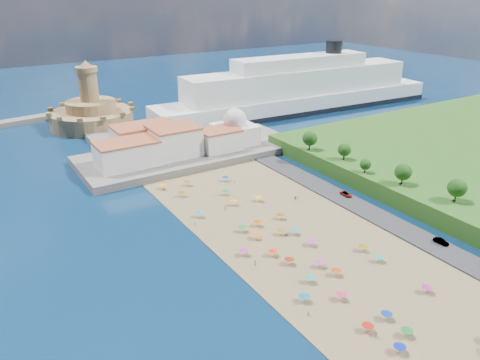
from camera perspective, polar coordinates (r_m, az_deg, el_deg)
ground at (r=131.87m, az=4.28°, el=-7.16°), size 700.00×700.00×0.00m
terrace at (r=193.30m, az=-6.00°, el=3.29°), size 90.00×36.00×3.00m
jetty at (r=217.24m, az=-15.35°, el=4.72°), size 18.00×70.00×2.40m
waterfront_buildings at (r=186.89m, az=-9.77°, el=4.45°), size 57.00×29.00×11.00m
domed_building at (r=198.33m, az=-0.62°, el=6.20°), size 16.00×16.00×15.00m
fortress at (r=243.71m, az=-17.62°, el=7.74°), size 40.00×40.00×32.40m
cruise_ship at (r=263.94m, az=7.22°, el=10.67°), size 169.37×33.94×36.80m
beach_parasols at (r=121.72m, az=7.72°, el=-8.93°), size 32.55×116.32×2.20m
beachgoers at (r=132.90m, az=2.17°, el=-6.32°), size 37.28×100.45×1.80m
parked_cars at (r=143.07m, az=20.45°, el=-5.50°), size 2.14×54.83×1.45m
hillside_trees at (r=155.11m, az=20.56°, el=0.25°), size 12.42×103.16×7.54m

